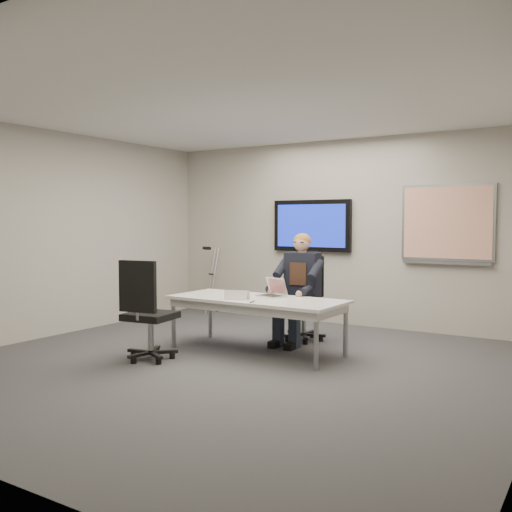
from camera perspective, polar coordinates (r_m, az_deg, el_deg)
The scene contains 14 objects.
floor at distance 6.31m, azimuth -2.51°, elevation -10.91°, with size 6.00×6.00×0.02m, color #38373A.
ceiling at distance 6.23m, azimuth -2.58°, elevation 14.89°, with size 6.00×6.00×0.02m, color silver.
wall_back at distance 8.75m, azimuth 8.68°, elevation 2.35°, with size 6.00×0.02×2.80m, color #ADA89C.
wall_left at distance 8.19m, azimuth -20.11°, elevation 2.10°, with size 0.02×6.00×2.80m, color #ADA89C.
conference_table at distance 6.83m, azimuth 0.06°, elevation -4.84°, with size 2.14×0.93×0.65m.
tv_display at distance 8.91m, azimuth 5.59°, elevation 3.04°, with size 1.30×0.09×0.80m.
whiteboard at distance 8.23m, azimuth 18.58°, elevation 3.05°, with size 1.25×0.08×1.10m.
office_chair_far at distance 7.60m, azimuth 4.86°, elevation -5.79°, with size 0.65×0.65×1.10m.
office_chair_near at distance 6.56m, azimuth -10.74°, elevation -7.21°, with size 0.62×0.62×1.14m.
seated_person at distance 7.33m, azimuth 4.02°, elevation -4.35°, with size 0.45×0.78×1.41m.
crutch at distance 9.75m, azimuth -4.41°, elevation -2.31°, with size 0.16×0.36×1.17m, color #A4A7AB, non-canonical shape.
laptop at distance 6.96m, azimuth 1.74°, elevation -3.59°, with size 0.36×0.38×0.22m.
name_tent at distance 6.68m, azimuth -1.92°, elevation -3.91°, with size 0.27×0.08×0.11m, color silver, non-canonical shape.
pen at distance 6.47m, azimuth -0.35°, elevation -4.57°, with size 0.01×0.01×0.15m, color black.
Camera 1 is at (3.47, -5.03, 1.57)m, focal length 40.00 mm.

